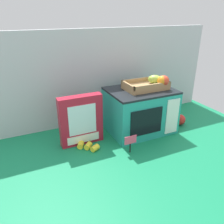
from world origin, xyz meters
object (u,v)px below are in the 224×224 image
object	(u,v)px
price_sign	(130,142)
toy_microwave	(140,110)
cookie_set_box	(81,120)
loose_toy_apple	(180,120)
loose_toy_banana	(88,146)
food_groups_crate	(151,84)

from	to	relation	value
price_sign	toy_microwave	bearing A→B (deg)	48.94
toy_microwave	price_sign	xyz separation A→B (m)	(-0.18, -0.21, -0.07)
toy_microwave	cookie_set_box	world-z (taller)	cookie_set_box
cookie_set_box	loose_toy_apple	distance (m)	0.68
loose_toy_banana	loose_toy_apple	distance (m)	0.66
food_groups_crate	loose_toy_banana	world-z (taller)	food_groups_crate
food_groups_crate	loose_toy_banana	distance (m)	0.52
food_groups_crate	price_sign	bearing A→B (deg)	-140.86
cookie_set_box	loose_toy_apple	bearing A→B (deg)	-4.62
loose_toy_banana	loose_toy_apple	size ratio (longest dim) A/B	1.62
loose_toy_apple	loose_toy_banana	bearing A→B (deg)	-177.97
cookie_set_box	toy_microwave	bearing A→B (deg)	0.04
price_sign	food_groups_crate	bearing A→B (deg)	39.14
price_sign	loose_toy_apple	bearing A→B (deg)	18.16
cookie_set_box	price_sign	distance (m)	0.30
cookie_set_box	price_sign	size ratio (longest dim) A/B	2.86
cookie_set_box	food_groups_crate	bearing A→B (deg)	-1.55
price_sign	cookie_set_box	bearing A→B (deg)	134.45
toy_microwave	loose_toy_banana	world-z (taller)	toy_microwave
cookie_set_box	price_sign	bearing A→B (deg)	-45.55
price_sign	loose_toy_banana	world-z (taller)	price_sign
cookie_set_box	loose_toy_apple	xyz separation A→B (m)	(0.67, -0.05, -0.11)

